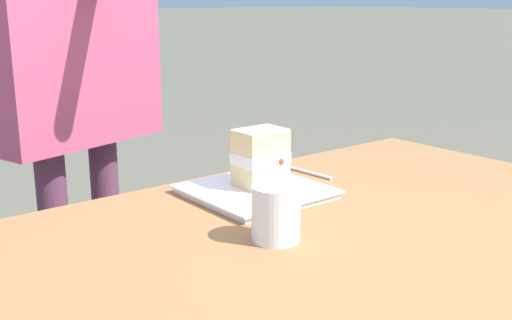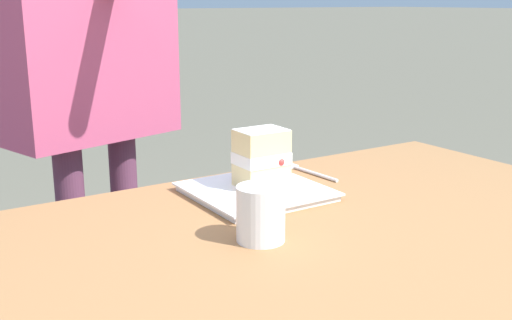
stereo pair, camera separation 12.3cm
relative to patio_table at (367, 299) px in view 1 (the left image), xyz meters
name	(u,v)px [view 1 (the left image)]	position (x,y,z in m)	size (l,w,h in m)	color
patio_table	(367,299)	(0.00, 0.00, 0.00)	(1.30, 0.98, 0.76)	olive
dessert_plate	(256,192)	(-0.01, -0.31, 0.11)	(0.25, 0.25, 0.02)	white
cake_slice	(260,157)	(-0.03, -0.32, 0.18)	(0.10, 0.08, 0.12)	#EAD18C
dessert_fork	(299,170)	(-0.20, -0.39, 0.11)	(0.03, 0.17, 0.01)	silver
coffee_cup	(276,213)	(0.11, -0.10, 0.15)	(0.08, 0.08, 0.09)	white
diner_person	(69,37)	(0.14, -0.83, 0.40)	(0.47, 0.60, 1.58)	#5D3049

